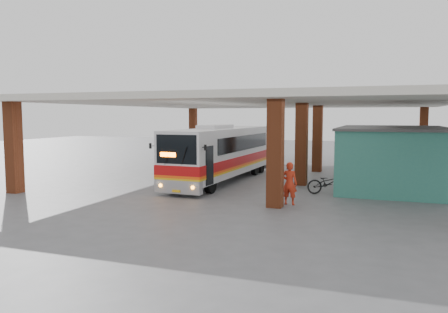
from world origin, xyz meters
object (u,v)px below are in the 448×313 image
pedestrian (289,183)px  coach_bus (222,153)px  motorcycle (329,183)px  red_chair (346,173)px

pedestrian → coach_bus: bearing=-41.8°
coach_bus → pedestrian: bearing=-44.6°
coach_bus → motorcycle: (6.14, -2.04, -1.05)m
red_chair → coach_bus: bearing=-154.7°
pedestrian → red_chair: (1.65, 7.96, -0.49)m
motorcycle → pedestrian: (-1.25, -3.10, 0.36)m
motorcycle → pedestrian: size_ratio=1.14×
coach_bus → motorcycle: bearing=-16.6°
coach_bus → pedestrian: 7.13m
coach_bus → red_chair: (6.55, 2.82, -1.18)m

